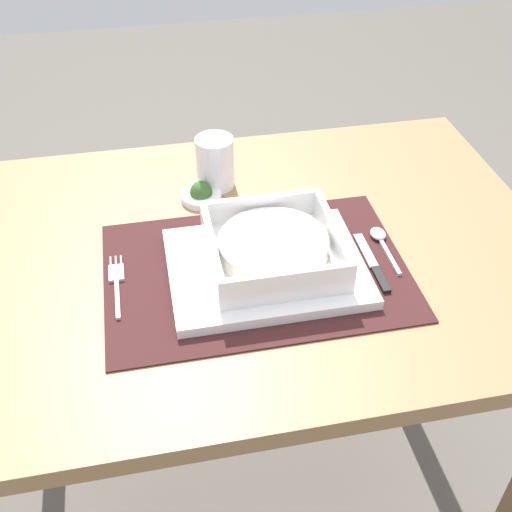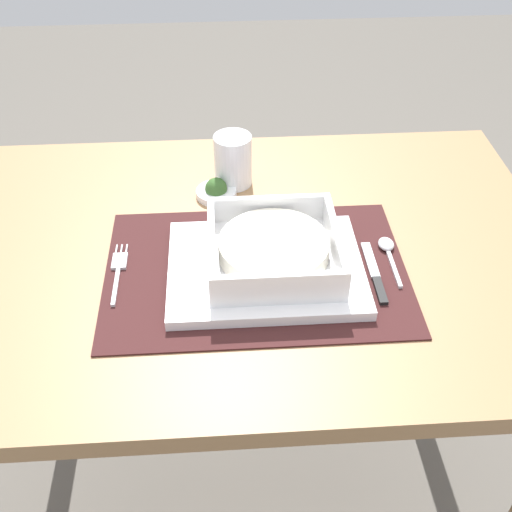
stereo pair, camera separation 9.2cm
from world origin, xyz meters
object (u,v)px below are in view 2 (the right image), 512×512
Objects in this scene: fork at (119,269)px; spoon at (388,249)px; dining_table at (249,298)px; drinking_glass at (233,163)px; condiment_saucer at (216,191)px; porridge_bowl at (274,250)px; butter_knife at (375,276)px.

spoon is (0.41, 0.02, 0.00)m from fork.
spoon reaches higher than fork.
drinking_glass reaches higher than dining_table.
condiment_saucer reaches higher than fork.
porridge_bowl is 2.05× the size of drinking_glass.
butter_knife is at bearing -25.55° from dining_table.
butter_knife is (0.18, -0.09, 0.12)m from dining_table.
butter_knife reaches higher than fork.
dining_table is 0.24m from spoon.
porridge_bowl is at bearing -67.87° from condiment_saucer.
dining_table is 14.04× the size of condiment_saucer.
fork is at bearing 177.05° from porridge_bowl.
dining_table is 0.23m from fork.
fork is 0.99× the size of butter_knife.
porridge_bowl is 1.69× the size of spoon.
porridge_bowl is 2.72× the size of condiment_saucer.
butter_knife is at bearing -53.72° from drinking_glass.
butter_knife is (-0.03, -0.06, -0.00)m from spoon.
dining_table is 7.27× the size of fork.
dining_table is at bearing 171.33° from spoon.
dining_table is 10.59× the size of drinking_glass.
drinking_glass is 0.06m from condiment_saucer.
butter_knife is at bearing -119.30° from spoon.
porridge_bowl is (0.03, -0.06, 0.15)m from dining_table.
drinking_glass is at bearing 136.30° from spoon.
spoon is at bearing -7.71° from dining_table.
fork is at bearing 173.96° from butter_knife.
fork is at bearing -178.69° from spoon.
spoon is at bearing 61.92° from butter_knife.
porridge_bowl is at bearing -78.19° from drinking_glass.
condiment_saucer is (-0.23, 0.23, 0.00)m from butter_knife.
condiment_saucer is (-0.05, 0.14, 0.12)m from dining_table.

